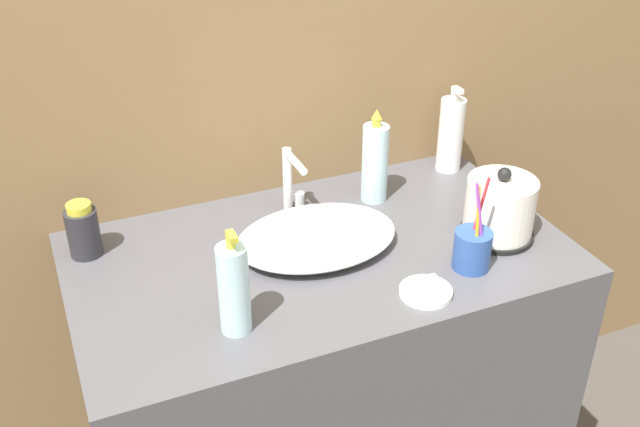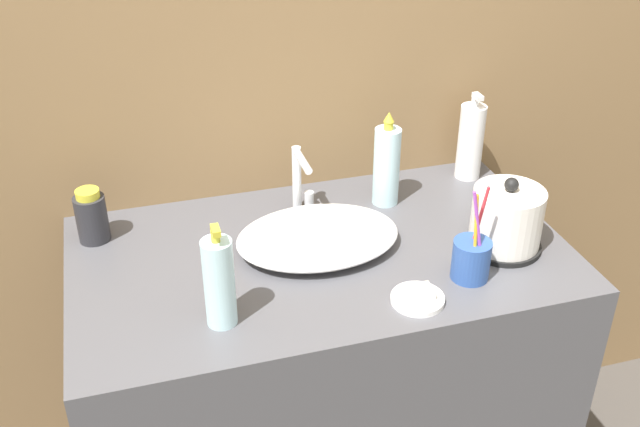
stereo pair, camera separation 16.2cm
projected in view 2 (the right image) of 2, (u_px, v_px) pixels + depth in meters
The scene contains 11 objects.
wall_back at pixel (280, 37), 1.75m from camera, with size 6.00×0.04×2.60m.
vanity_counter at pixel (321, 401), 1.90m from camera, with size 1.10×0.63×0.91m.
sink_basin at pixel (316, 237), 1.67m from camera, with size 0.37×0.27×0.06m.
faucet at pixel (299, 178), 1.78m from camera, with size 0.06×0.12×0.16m.
electric_kettle at pixel (506, 222), 1.65m from camera, with size 0.17×0.17×0.18m.
toothbrush_cup at pixel (471, 258), 1.56m from camera, with size 0.08×0.08×0.22m.
lotion_bottle at pixel (219, 282), 1.41m from camera, with size 0.06×0.06×0.22m.
shampoo_bottle at pixel (470, 141), 1.93m from camera, with size 0.07×0.07×0.23m.
mouthwash_bottle at pixel (387, 165), 1.81m from camera, with size 0.06×0.06×0.24m.
hand_cream_bottle at pixel (92, 217), 1.68m from camera, with size 0.07×0.07×0.13m.
soap_dish at pixel (418, 297), 1.51m from camera, with size 0.11×0.11×0.03m.
Camera 2 is at (-0.39, -1.02, 1.84)m, focal length 42.00 mm.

